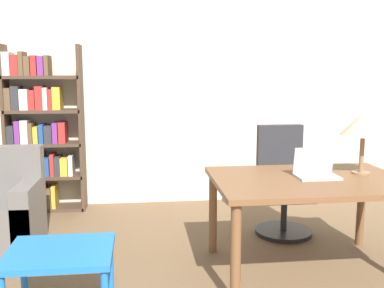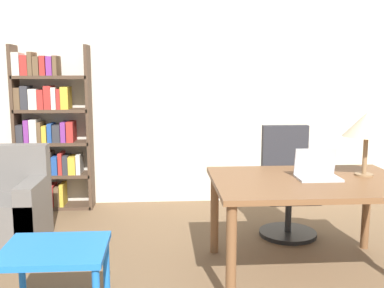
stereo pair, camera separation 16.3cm
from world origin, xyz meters
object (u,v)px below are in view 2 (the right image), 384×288
at_px(desk, 310,191).
at_px(armchair, 6,211).
at_px(laptop, 317,172).
at_px(bookshelf, 48,133).
at_px(office_chair, 287,188).
at_px(side_table_blue, 55,260).
at_px(table_lamp, 367,125).

xyz_separation_m(desk, armchair, (-2.53, 0.79, -0.35)).
bearing_deg(laptop, armchair, 163.75).
distance_m(armchair, bookshelf, 1.23).
relative_size(laptop, bookshelf, 0.17).
height_order(office_chair, bookshelf, bookshelf).
distance_m(side_table_blue, bookshelf, 2.62).
bearing_deg(table_lamp, office_chair, 116.25).
distance_m(desk, bookshelf, 3.05).
distance_m(office_chair, armchair, 2.61).
bearing_deg(bookshelf, table_lamp, -31.81).
bearing_deg(desk, side_table_blue, -160.34).
height_order(table_lamp, bookshelf, bookshelf).
bearing_deg(office_chair, laptop, -91.26).
bearing_deg(office_chair, armchair, -177.93).
bearing_deg(laptop, table_lamp, 10.22).
bearing_deg(armchair, table_lamp, -12.85).
relative_size(laptop, table_lamp, 0.64).
height_order(table_lamp, side_table_blue, table_lamp).
bearing_deg(table_lamp, side_table_blue, -161.66).
distance_m(side_table_blue, armchair, 1.62).
bearing_deg(desk, table_lamp, 13.13).
bearing_deg(bookshelf, laptop, -36.93).
bearing_deg(office_chair, desk, -95.26).
bearing_deg(side_table_blue, armchair, 118.36).
height_order(table_lamp, armchair, table_lamp).
xyz_separation_m(office_chair, side_table_blue, (-1.84, -1.51, -0.02)).
xyz_separation_m(armchair, bookshelf, (0.14, 1.09, 0.57)).
relative_size(side_table_blue, armchair, 0.70).
bearing_deg(bookshelf, office_chair, -21.90).
bearing_deg(office_chair, table_lamp, -63.75).
relative_size(side_table_blue, bookshelf, 0.33).
height_order(laptop, armchair, laptop).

